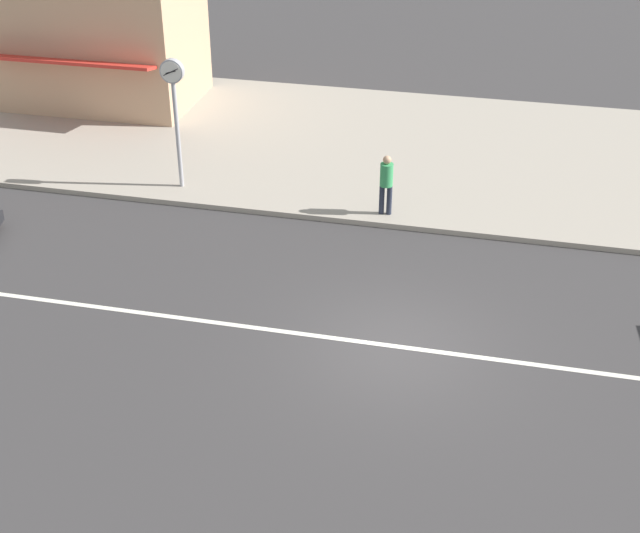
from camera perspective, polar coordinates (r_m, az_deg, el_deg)
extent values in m
plane|color=#383535|center=(18.83, 4.85, -5.11)|extent=(160.00, 160.00, 0.00)
cube|color=silver|center=(18.83, 4.85, -5.11)|extent=(50.40, 0.14, 0.01)
cube|color=#9E9384|center=(27.62, 8.05, 7.13)|extent=(68.00, 10.00, 0.15)
cylinder|color=#9E9EA3|center=(24.85, -9.09, 8.26)|extent=(0.12, 0.12, 3.01)
cylinder|color=#9E9EA3|center=(24.22, -9.45, 12.25)|extent=(0.64, 0.18, 0.64)
cylinder|color=white|center=(24.14, -9.53, 12.17)|extent=(0.57, 0.02, 0.57)
cylinder|color=white|center=(24.30, -9.37, 12.32)|extent=(0.57, 0.02, 0.57)
cube|color=black|center=(24.13, -9.54, 12.17)|extent=(0.28, 0.01, 0.12)
cube|color=black|center=(24.12, -9.54, 12.17)|extent=(0.42, 0.01, 0.22)
cylinder|color=#232838|center=(23.52, 3.97, 4.32)|extent=(0.14, 0.14, 0.82)
cylinder|color=#232838|center=(23.50, 4.45, 4.27)|extent=(0.14, 0.14, 0.82)
cylinder|color=#389956|center=(23.20, 4.28, 5.88)|extent=(0.34, 0.34, 0.61)
sphere|color=tan|center=(23.03, 4.32, 6.82)|extent=(0.22, 0.22, 0.22)
cube|color=tan|center=(31.77, -13.94, 14.74)|extent=(6.28, 4.09, 5.11)
cube|color=red|center=(29.88, -15.78, 12.48)|extent=(5.65, 0.90, 0.28)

